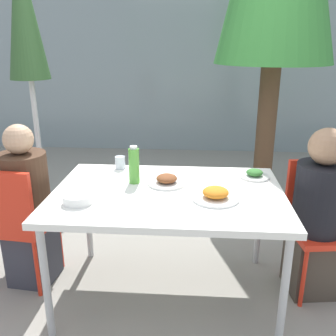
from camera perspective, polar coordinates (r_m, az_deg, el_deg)
ground_plane at (r=2.67m, az=0.00°, el=-18.53°), size 24.00×24.00×0.00m
building_facade at (r=5.73m, az=2.75°, el=17.66°), size 10.00×0.20×3.00m
dining_table at (r=2.32m, az=0.00°, el=-4.78°), size 1.41×0.96×0.75m
chair_left at (r=2.68m, az=-22.31°, el=-7.07°), size 0.44×0.44×0.88m
person_left at (r=2.71m, az=-20.58°, el=-6.13°), size 0.32×0.32×1.13m
chair_right at (r=2.71m, az=22.02°, el=-6.77°), size 0.45×0.45×0.88m
person_right at (r=2.61m, az=21.80°, el=-7.07°), size 0.33×0.33×1.13m
closed_umbrella at (r=3.25m, az=-20.96°, el=19.38°), size 0.36×0.36×2.36m
plate_0 at (r=2.58m, az=13.04°, el=-0.97°), size 0.20×0.20×0.06m
plate_1 at (r=2.19m, az=7.26°, el=-4.08°), size 0.28×0.28×0.07m
plate_2 at (r=2.39m, az=-0.20°, el=-1.94°), size 0.24×0.24×0.07m
bottle at (r=2.40m, az=-5.20°, el=0.42°), size 0.07×0.07×0.25m
drinking_cup at (r=2.70m, az=-7.30°, el=0.83°), size 0.07×0.07×0.09m
salad_bowl at (r=2.19m, az=-13.54°, el=-4.53°), size 0.17×0.17×0.05m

